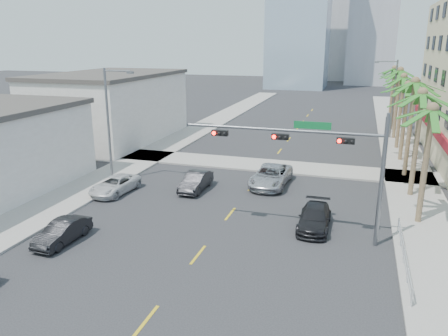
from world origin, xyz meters
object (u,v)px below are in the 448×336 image
car_parked_mid (62,232)px  car_lane_left (196,181)px  car_parked_far (115,185)px  traffic_signal_mast (322,153)px  car_lane_center (271,176)px  car_lane_right (314,218)px

car_parked_mid → car_lane_left: size_ratio=0.91×
car_parked_far → car_lane_left: size_ratio=1.09×
traffic_signal_mast → car_lane_left: 12.17m
traffic_signal_mast → car_parked_mid: size_ratio=2.91×
traffic_signal_mast → car_parked_far: size_ratio=2.45×
car_lane_center → car_lane_right: bearing=-58.1°
car_parked_mid → car_parked_far: bearing=103.2°
traffic_signal_mast → car_lane_right: size_ratio=2.48×
traffic_signal_mast → car_lane_center: 10.68m
car_lane_center → traffic_signal_mast: bearing=-60.8°
car_lane_left → car_lane_center: 5.93m
car_parked_far → car_lane_right: size_ratio=1.01×
car_parked_far → car_lane_right: bearing=-3.3°
car_lane_center → car_lane_right: 8.39m
car_parked_far → car_parked_mid: bearing=-74.5°
traffic_signal_mast → car_parked_far: bearing=167.0°
car_parked_far → car_lane_center: (10.75, 5.22, 0.15)m
car_parked_far → car_lane_left: bearing=28.5°
traffic_signal_mast → car_lane_right: traffic_signal_mast is taller
car_parked_mid → car_lane_left: 11.43m
car_parked_mid → car_lane_right: (13.30, 6.23, 0.02)m
car_parked_mid → car_parked_far: size_ratio=0.84×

